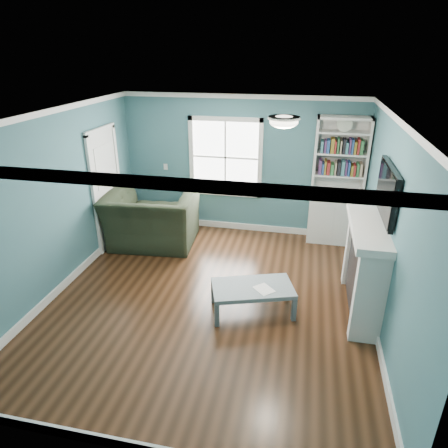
# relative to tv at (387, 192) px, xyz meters

# --- Properties ---
(floor) EXTENTS (5.00, 5.00, 0.00)m
(floor) POSITION_rel_tv_xyz_m (-2.20, -0.20, -1.72)
(floor) COLOR black
(floor) RESTS_ON ground
(room_walls) EXTENTS (5.00, 5.00, 5.00)m
(room_walls) POSITION_rel_tv_xyz_m (-2.20, -0.20, -0.14)
(room_walls) COLOR #3B6773
(room_walls) RESTS_ON ground
(trim) EXTENTS (4.50, 5.00, 2.60)m
(trim) POSITION_rel_tv_xyz_m (-2.20, -0.20, -0.49)
(trim) COLOR white
(trim) RESTS_ON ground
(window) EXTENTS (1.40, 0.06, 1.50)m
(window) POSITION_rel_tv_xyz_m (-2.50, 2.29, -0.27)
(window) COLOR white
(window) RESTS_ON room_walls
(bookshelf) EXTENTS (0.90, 0.35, 2.31)m
(bookshelf) POSITION_rel_tv_xyz_m (-0.43, 2.10, -0.80)
(bookshelf) COLOR silver
(bookshelf) RESTS_ON ground
(fireplace) EXTENTS (0.44, 1.58, 1.30)m
(fireplace) POSITION_rel_tv_xyz_m (-0.12, 0.00, -1.09)
(fireplace) COLOR black
(fireplace) RESTS_ON ground
(tv) EXTENTS (0.06, 1.10, 0.65)m
(tv) POSITION_rel_tv_xyz_m (0.00, 0.00, 0.00)
(tv) COLOR black
(tv) RESTS_ON fireplace
(door) EXTENTS (0.12, 0.98, 2.17)m
(door) POSITION_rel_tv_xyz_m (-4.42, 1.20, -0.65)
(door) COLOR silver
(door) RESTS_ON ground
(ceiling_fixture) EXTENTS (0.38, 0.38, 0.15)m
(ceiling_fixture) POSITION_rel_tv_xyz_m (-1.30, -0.10, 0.82)
(ceiling_fixture) COLOR white
(ceiling_fixture) RESTS_ON room_walls
(light_switch) EXTENTS (0.08, 0.01, 0.12)m
(light_switch) POSITION_rel_tv_xyz_m (-3.70, 2.28, -0.52)
(light_switch) COLOR white
(light_switch) RESTS_ON room_walls
(recliner) EXTENTS (1.63, 1.14, 1.36)m
(recliner) POSITION_rel_tv_xyz_m (-3.65, 1.31, -1.05)
(recliner) COLOR black
(recliner) RESTS_ON ground
(coffee_table) EXTENTS (1.21, 0.90, 0.39)m
(coffee_table) POSITION_rel_tv_xyz_m (-1.57, -0.38, -1.38)
(coffee_table) COLOR #4F595F
(coffee_table) RESTS_ON ground
(paper_sheet) EXTENTS (0.33, 0.33, 0.00)m
(paper_sheet) POSITION_rel_tv_xyz_m (-1.41, -0.42, -1.33)
(paper_sheet) COLOR white
(paper_sheet) RESTS_ON coffee_table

